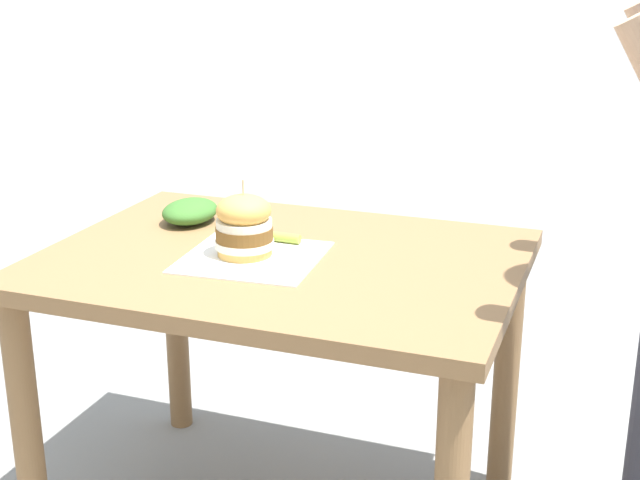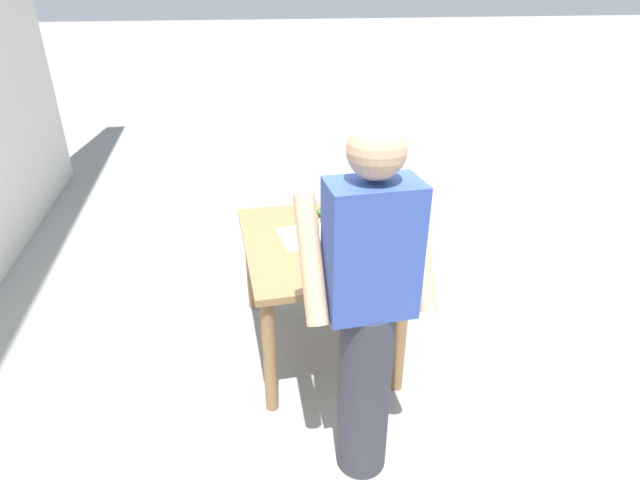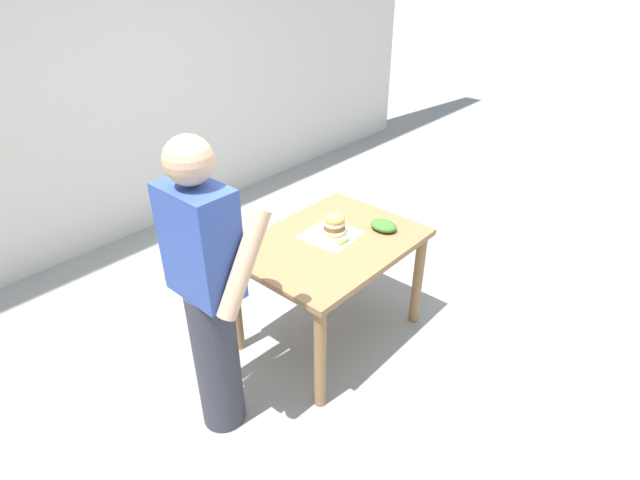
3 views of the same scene
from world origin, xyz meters
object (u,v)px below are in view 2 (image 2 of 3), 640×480
patio_table (316,258)px  pickle_spear (329,234)px  sandwich (308,223)px  diner_across_table (368,311)px  side_salad (330,211)px

patio_table → pickle_spear: size_ratio=12.55×
patio_table → pickle_spear: 0.16m
sandwich → diner_across_table: (-0.05, 1.03, 0.05)m
patio_table → pickle_spear: pickle_spear is taller
patio_table → side_salad: bearing=-116.5°
pickle_spear → diner_across_table: (0.07, 0.98, 0.11)m
pickle_spear → side_salad: side_salad is taller
sandwich → pickle_spear: sandwich is taller
diner_across_table → pickle_spear: bearing=-93.9°
pickle_spear → side_salad: size_ratio=0.51×
sandwich → diner_across_table: bearing=93.0°
pickle_spear → side_salad: 0.32m
sandwich → diner_across_table: size_ratio=0.11×
sandwich → pickle_spear: size_ratio=2.04×
patio_table → diner_across_table: bearing=91.0°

